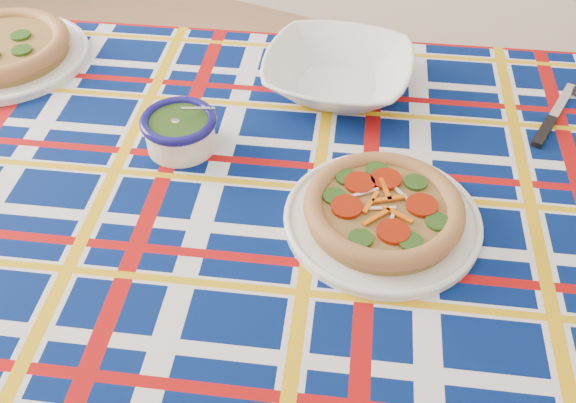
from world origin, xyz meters
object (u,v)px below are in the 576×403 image
at_px(dining_table, 262,241).
at_px(pesto_bowl, 179,129).
at_px(serving_bowl, 338,73).
at_px(main_focaccia_plate, 384,209).

relative_size(dining_table, pesto_bowl, 14.73).
bearing_deg(pesto_bowl, serving_bowl, 58.07).
distance_m(dining_table, serving_bowl, 0.39).
height_order(main_focaccia_plate, pesto_bowl, pesto_bowl).
bearing_deg(serving_bowl, pesto_bowl, -121.93).
bearing_deg(dining_table, pesto_bowl, 140.51).
distance_m(dining_table, main_focaccia_plate, 0.23).
xyz_separation_m(dining_table, main_focaccia_plate, (0.19, 0.05, 0.12)).
height_order(pesto_bowl, serving_bowl, pesto_bowl).
bearing_deg(dining_table, serving_bowl, 74.04).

